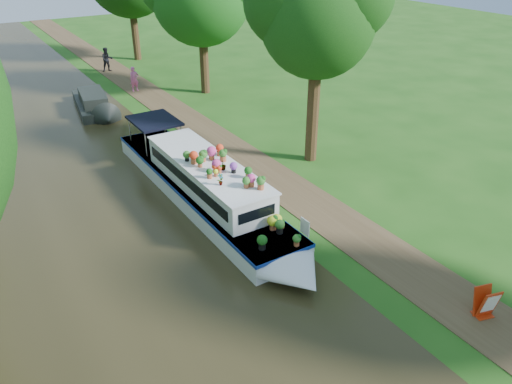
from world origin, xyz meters
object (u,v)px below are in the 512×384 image
object	(u,v)px
sandwich_board	(486,304)
pedestrian_dark	(107,60)
pedestrian_pink	(134,79)
second_boat	(93,104)
plant_boat	(208,187)

from	to	relation	value
sandwich_board	pedestrian_dark	distance (m)	31.51
sandwich_board	pedestrian_pink	distance (m)	25.68
pedestrian_pink	second_boat	bearing A→B (deg)	-147.46
plant_boat	second_boat	xyz separation A→B (m)	(-0.50, 13.54, -0.39)
sandwich_board	pedestrian_pink	xyz separation A→B (m)	(-0.65, 25.67, 0.38)
second_boat	pedestrian_dark	size ratio (longest dim) A/B	3.49
plant_boat	pedestrian_pink	xyz separation A→B (m)	(2.95, 16.05, -0.03)
second_boat	pedestrian_dark	xyz separation A→B (m)	(3.52, 8.34, 0.43)
plant_boat	sandwich_board	distance (m)	10.28
second_boat	pedestrian_pink	distance (m)	4.28
pedestrian_dark	second_boat	bearing A→B (deg)	-109.37
second_boat	plant_boat	bearing A→B (deg)	-79.47
sandwich_board	pedestrian_dark	xyz separation A→B (m)	(-0.58, 31.50, 0.46)
pedestrian_pink	sandwich_board	bearing A→B (deg)	-92.04
second_boat	pedestrian_pink	size ratio (longest dim) A/B	3.84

